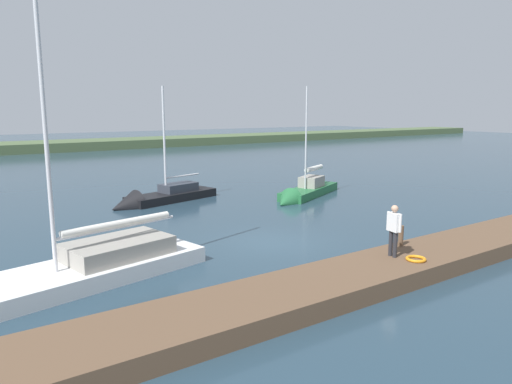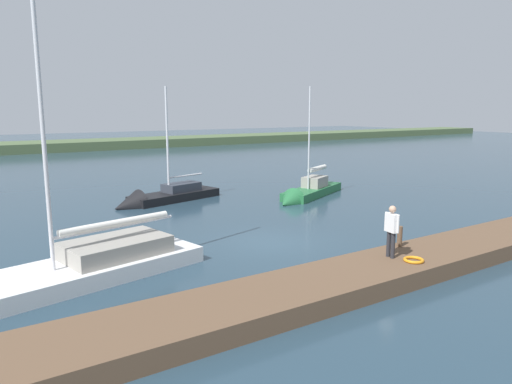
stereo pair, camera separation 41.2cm
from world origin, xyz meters
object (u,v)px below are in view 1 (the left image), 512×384
Objects in this scene: sailboat_outer_mooring at (157,200)px; person_on_dock at (394,227)px; life_ring_buoy at (416,259)px; sailboat_near_dock at (304,194)px; mooring_post_near at (401,236)px; sailboat_far_left at (16,292)px.

person_on_dock is at bearing 82.55° from sailboat_outer_mooring.
sailboat_near_dock reaches higher than life_ring_buoy.
mooring_post_near is 12.79m from sailboat_near_dock.
sailboat_far_left is at bearing 164.79° from person_on_dock.
life_ring_buoy is 0.09× the size of sailboat_near_dock.
mooring_post_near reaches higher than life_ring_buoy.
sailboat_near_dock is 14.01m from person_on_dock.
life_ring_buoy is 12.39m from sailboat_far_left.
sailboat_far_left is at bearing 37.04° from sailboat_outer_mooring.
sailboat_near_dock is 4.28× the size of person_on_dock.
sailboat_near_dock is 9.02m from sailboat_outer_mooring.
person_on_dock reaches higher than mooring_post_near.
sailboat_outer_mooring reaches higher than person_on_dock.
sailboat_far_left is at bearing -1.84° from sailboat_near_dock.
sailboat_far_left reaches higher than sailboat_outer_mooring.
mooring_post_near is 12.78m from sailboat_far_left.
life_ring_buoy is 1.25m from person_on_dock.
mooring_post_near is at bearing 87.52° from sailboat_outer_mooring.
sailboat_near_dock is (-5.23, -11.65, -0.76)m from mooring_post_near.
sailboat_near_dock is 19.00m from sailboat_far_left.
mooring_post_near is at bearing -124.51° from life_ring_buoy.
sailboat_outer_mooring reaches higher than mooring_post_near.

